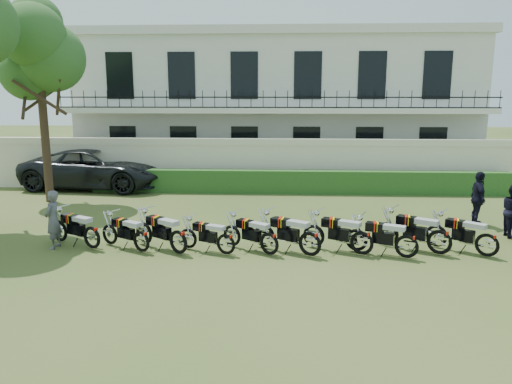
{
  "coord_description": "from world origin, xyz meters",
  "views": [
    {
      "loc": [
        0.32,
        -14.19,
        4.35
      ],
      "look_at": [
        -0.49,
        1.38,
        1.21
      ],
      "focal_mm": 35.0,
      "sensor_mm": 36.0,
      "label": 1
    }
  ],
  "objects_px": {
    "motorcycle_1": "(141,236)",
    "motorcycle_2": "(178,236)",
    "motorcycle_3": "(226,239)",
    "motorcycle_8": "(440,236)",
    "motorcycle_6": "(362,237)",
    "inspector": "(53,220)",
    "officer_5": "(478,199)",
    "motorcycle_4": "(269,238)",
    "motorcycle_9": "(488,239)",
    "suv": "(96,169)",
    "motorcycle_5": "(310,238)",
    "motorcycle_7": "(407,241)",
    "tree_west_near": "(39,50)",
    "motorcycle_0": "(92,232)"
  },
  "relations": [
    {
      "from": "motorcycle_3",
      "to": "motorcycle_2",
      "type": "bearing_deg",
      "value": 114.47
    },
    {
      "from": "motorcycle_4",
      "to": "motorcycle_5",
      "type": "height_order",
      "value": "motorcycle_5"
    },
    {
      "from": "motorcycle_9",
      "to": "officer_5",
      "type": "height_order",
      "value": "officer_5"
    },
    {
      "from": "motorcycle_1",
      "to": "motorcycle_9",
      "type": "xyz_separation_m",
      "value": [
        9.31,
        0.09,
        0.03
      ]
    },
    {
      "from": "motorcycle_0",
      "to": "motorcycle_3",
      "type": "relative_size",
      "value": 1.08
    },
    {
      "from": "motorcycle_1",
      "to": "motorcycle_2",
      "type": "height_order",
      "value": "motorcycle_2"
    },
    {
      "from": "motorcycle_6",
      "to": "motorcycle_8",
      "type": "xyz_separation_m",
      "value": [
        2.1,
        0.14,
        0.02
      ]
    },
    {
      "from": "motorcycle_3",
      "to": "motorcycle_8",
      "type": "relative_size",
      "value": 0.89
    },
    {
      "from": "motorcycle_5",
      "to": "motorcycle_7",
      "type": "distance_m",
      "value": 2.54
    },
    {
      "from": "motorcycle_6",
      "to": "suv",
      "type": "distance_m",
      "value": 13.97
    },
    {
      "from": "motorcycle_3",
      "to": "motorcycle_9",
      "type": "xyz_separation_m",
      "value": [
        6.97,
        0.18,
        0.05
      ]
    },
    {
      "from": "motorcycle_3",
      "to": "motorcycle_9",
      "type": "relative_size",
      "value": 1.02
    },
    {
      "from": "motorcycle_3",
      "to": "motorcycle_7",
      "type": "relative_size",
      "value": 0.9
    },
    {
      "from": "motorcycle_3",
      "to": "motorcycle_7",
      "type": "distance_m",
      "value": 4.8
    },
    {
      "from": "motorcycle_4",
      "to": "motorcycle_9",
      "type": "relative_size",
      "value": 0.99
    },
    {
      "from": "motorcycle_2",
      "to": "motorcycle_4",
      "type": "bearing_deg",
      "value": -54.2
    },
    {
      "from": "motorcycle_1",
      "to": "motorcycle_8",
      "type": "xyz_separation_m",
      "value": [
        8.1,
        0.21,
        0.07
      ]
    },
    {
      "from": "tree_west_near",
      "to": "motorcycle_6",
      "type": "distance_m",
      "value": 14.08
    },
    {
      "from": "tree_west_near",
      "to": "motorcycle_0",
      "type": "xyz_separation_m",
      "value": [
        4.0,
        -6.04,
        -5.39
      ]
    },
    {
      "from": "motorcycle_2",
      "to": "officer_5",
      "type": "xyz_separation_m",
      "value": [
        9.23,
        3.52,
        0.38
      ]
    },
    {
      "from": "motorcycle_4",
      "to": "motorcycle_8",
      "type": "height_order",
      "value": "motorcycle_8"
    },
    {
      "from": "motorcycle_7",
      "to": "inspector",
      "type": "relative_size",
      "value": 1.12
    },
    {
      "from": "tree_west_near",
      "to": "motorcycle_3",
      "type": "height_order",
      "value": "tree_west_near"
    },
    {
      "from": "motorcycle_6",
      "to": "tree_west_near",
      "type": "bearing_deg",
      "value": 87.95
    },
    {
      "from": "motorcycle_2",
      "to": "motorcycle_9",
      "type": "bearing_deg",
      "value": -54.12
    },
    {
      "from": "motorcycle_1",
      "to": "motorcycle_9",
      "type": "bearing_deg",
      "value": -59.36
    },
    {
      "from": "motorcycle_7",
      "to": "suv",
      "type": "distance_m",
      "value": 14.99
    },
    {
      "from": "motorcycle_3",
      "to": "officer_5",
      "type": "bearing_deg",
      "value": -42.89
    },
    {
      "from": "motorcycle_5",
      "to": "inspector",
      "type": "bearing_deg",
      "value": 116.64
    },
    {
      "from": "motorcycle_3",
      "to": "inspector",
      "type": "xyz_separation_m",
      "value": [
        -4.91,
        0.37,
        0.38
      ]
    },
    {
      "from": "motorcycle_2",
      "to": "motorcycle_0",
      "type": "bearing_deg",
      "value": 117.07
    },
    {
      "from": "motorcycle_3",
      "to": "suv",
      "type": "distance_m",
      "value": 11.57
    },
    {
      "from": "motorcycle_3",
      "to": "officer_5",
      "type": "xyz_separation_m",
      "value": [
        7.94,
        3.5,
        0.45
      ]
    },
    {
      "from": "motorcycle_0",
      "to": "inspector",
      "type": "bearing_deg",
      "value": 114.13
    },
    {
      "from": "officer_5",
      "to": "motorcycle_1",
      "type": "bearing_deg",
      "value": 110.21
    },
    {
      "from": "motorcycle_1",
      "to": "officer_5",
      "type": "xyz_separation_m",
      "value": [
        10.28,
        3.41,
        0.43
      ]
    },
    {
      "from": "motorcycle_4",
      "to": "inspector",
      "type": "xyz_separation_m",
      "value": [
        -6.08,
        0.34,
        0.35
      ]
    },
    {
      "from": "motorcycle_9",
      "to": "suv",
      "type": "relative_size",
      "value": 0.25
    },
    {
      "from": "motorcycle_5",
      "to": "motorcycle_9",
      "type": "distance_m",
      "value": 4.71
    },
    {
      "from": "motorcycle_0",
      "to": "motorcycle_3",
      "type": "xyz_separation_m",
      "value": [
        3.8,
        -0.3,
        -0.05
      ]
    },
    {
      "from": "motorcycle_1",
      "to": "motorcycle_7",
      "type": "bearing_deg",
      "value": -61.08
    },
    {
      "from": "tree_west_near",
      "to": "inspector",
      "type": "xyz_separation_m",
      "value": [
        2.89,
        -5.97,
        -5.06
      ]
    },
    {
      "from": "motorcycle_6",
      "to": "motorcycle_7",
      "type": "distance_m",
      "value": 1.16
    },
    {
      "from": "officer_5",
      "to": "motorcycle_2",
      "type": "bearing_deg",
      "value": 112.76
    },
    {
      "from": "motorcycle_4",
      "to": "motorcycle_5",
      "type": "bearing_deg",
      "value": -59.08
    },
    {
      "from": "tree_west_near",
      "to": "motorcycle_7",
      "type": "bearing_deg",
      "value": -26.91
    },
    {
      "from": "motorcycle_6",
      "to": "inspector",
      "type": "xyz_separation_m",
      "value": [
        -8.57,
        0.2,
        0.32
      ]
    },
    {
      "from": "motorcycle_4",
      "to": "inspector",
      "type": "relative_size",
      "value": 0.99
    },
    {
      "from": "motorcycle_5",
      "to": "suv",
      "type": "xyz_separation_m",
      "value": [
        -9.24,
        9.24,
        0.38
      ]
    },
    {
      "from": "suv",
      "to": "inspector",
      "type": "height_order",
      "value": "suv"
    }
  ]
}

